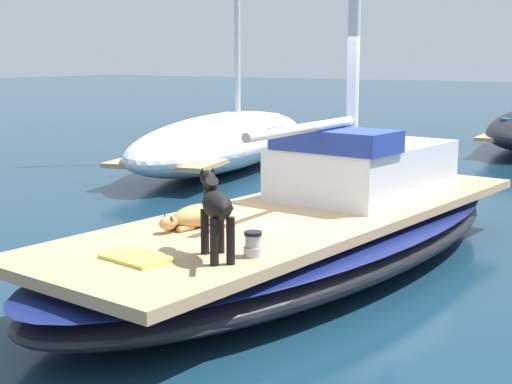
{
  "coord_description": "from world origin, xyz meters",
  "views": [
    {
      "loc": [
        3.77,
        -6.87,
        2.29
      ],
      "look_at": [
        0.0,
        -1.0,
        1.01
      ],
      "focal_mm": 52.29,
      "sensor_mm": 36.0,
      "label": 1
    }
  ],
  "objects_px": {
    "dog_black": "(216,207)",
    "deck_towel": "(137,258)",
    "sailboat_main": "(306,239)",
    "dog_tan": "(195,216)",
    "deck_winch": "(253,245)",
    "moored_boat_port_side": "(225,139)"
  },
  "relations": [
    {
      "from": "dog_black",
      "to": "deck_towel",
      "type": "relative_size",
      "value": 1.35
    },
    {
      "from": "sailboat_main",
      "to": "dog_tan",
      "type": "height_order",
      "value": "dog_tan"
    },
    {
      "from": "dog_tan",
      "to": "dog_black",
      "type": "distance_m",
      "value": 1.16
    },
    {
      "from": "dog_tan",
      "to": "deck_winch",
      "type": "bearing_deg",
      "value": -29.07
    },
    {
      "from": "dog_tan",
      "to": "moored_boat_port_side",
      "type": "bearing_deg",
      "value": 123.15
    },
    {
      "from": "deck_winch",
      "to": "sailboat_main",
      "type": "bearing_deg",
      "value": 105.96
    },
    {
      "from": "dog_tan",
      "to": "deck_winch",
      "type": "relative_size",
      "value": 4.52
    },
    {
      "from": "dog_tan",
      "to": "deck_towel",
      "type": "height_order",
      "value": "dog_tan"
    },
    {
      "from": "dog_tan",
      "to": "deck_towel",
      "type": "xyz_separation_m",
      "value": [
        0.31,
        -1.18,
        -0.09
      ]
    },
    {
      "from": "dog_black",
      "to": "deck_towel",
      "type": "distance_m",
      "value": 0.76
    },
    {
      "from": "deck_winch",
      "to": "moored_boat_port_side",
      "type": "distance_m",
      "value": 9.5
    },
    {
      "from": "moored_boat_port_side",
      "to": "deck_winch",
      "type": "bearing_deg",
      "value": -53.48
    },
    {
      "from": "sailboat_main",
      "to": "deck_towel",
      "type": "height_order",
      "value": "deck_towel"
    },
    {
      "from": "dog_black",
      "to": "deck_winch",
      "type": "xyz_separation_m",
      "value": [
        0.24,
        0.19,
        -0.32
      ]
    },
    {
      "from": "dog_tan",
      "to": "deck_winch",
      "type": "distance_m",
      "value": 1.2
    },
    {
      "from": "dog_black",
      "to": "moored_boat_port_side",
      "type": "bearing_deg",
      "value": 124.7
    },
    {
      "from": "dog_tan",
      "to": "sailboat_main",
      "type": "bearing_deg",
      "value": 68.63
    },
    {
      "from": "sailboat_main",
      "to": "deck_towel",
      "type": "bearing_deg",
      "value": -94.64
    },
    {
      "from": "deck_towel",
      "to": "moored_boat_port_side",
      "type": "relative_size",
      "value": 0.07
    },
    {
      "from": "dog_black",
      "to": "deck_winch",
      "type": "height_order",
      "value": "dog_black"
    },
    {
      "from": "sailboat_main",
      "to": "deck_towel",
      "type": "xyz_separation_m",
      "value": [
        -0.2,
        -2.48,
        0.34
      ]
    },
    {
      "from": "sailboat_main",
      "to": "moored_boat_port_side",
      "type": "distance_m",
      "value": 7.7
    }
  ]
}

